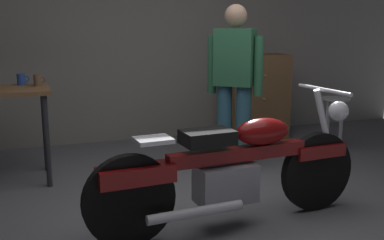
% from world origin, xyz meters
% --- Properties ---
extents(ground_plane, '(12.00, 12.00, 0.00)m').
position_xyz_m(ground_plane, '(0.00, 0.00, 0.00)').
color(ground_plane, slate).
extents(back_wall, '(8.00, 0.12, 3.10)m').
position_xyz_m(back_wall, '(0.00, 2.80, 1.55)').
color(back_wall, gray).
rests_on(back_wall, ground_plane).
extents(motorcycle, '(2.19, 0.60, 1.00)m').
position_xyz_m(motorcycle, '(0.05, -0.11, 0.45)').
color(motorcycle, black).
rests_on(motorcycle, ground_plane).
extents(person_standing, '(0.45, 0.42, 1.67)m').
position_xyz_m(person_standing, '(0.61, 1.11, 0.93)').
color(person_standing, '#366A83').
rests_on(person_standing, ground_plane).
extents(shop_stool, '(0.32, 0.32, 0.64)m').
position_xyz_m(shop_stool, '(2.03, 1.38, 0.50)').
color(shop_stool, '#B2B2B7').
rests_on(shop_stool, ground_plane).
extents(wooden_dresser, '(0.80, 0.47, 1.10)m').
position_xyz_m(wooden_dresser, '(1.47, 2.30, 0.55)').
color(wooden_dresser, brown).
rests_on(wooden_dresser, ground_plane).
extents(mug_blue_enamel, '(0.12, 0.08, 0.11)m').
position_xyz_m(mug_blue_enamel, '(-1.39, 1.68, 0.96)').
color(mug_blue_enamel, '#2D51AD').
rests_on(mug_blue_enamel, workbench).
extents(mug_brown_stoneware, '(0.11, 0.07, 0.11)m').
position_xyz_m(mug_brown_stoneware, '(-1.25, 1.56, 0.96)').
color(mug_brown_stoneware, brown).
rests_on(mug_brown_stoneware, workbench).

